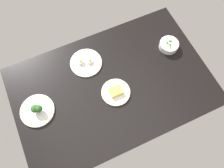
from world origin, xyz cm
name	(u,v)px	position (x,y,z in cm)	size (l,w,h in cm)	color
dining_table	(112,86)	(0.00, 0.00, 2.00)	(134.45, 87.19, 4.00)	black
plate_eggs	(86,63)	(9.86, -23.14, 4.95)	(22.60, 22.60, 4.56)	white
plate_cheese	(116,92)	(0.03, 6.07, 5.26)	(19.45, 19.45, 4.35)	white
bowl_peas	(169,45)	(-50.19, -10.59, 6.76)	(13.86, 13.86, 6.27)	white
plate_broccoli	(37,110)	(51.62, -3.34, 5.95)	(22.22, 22.22, 8.29)	white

